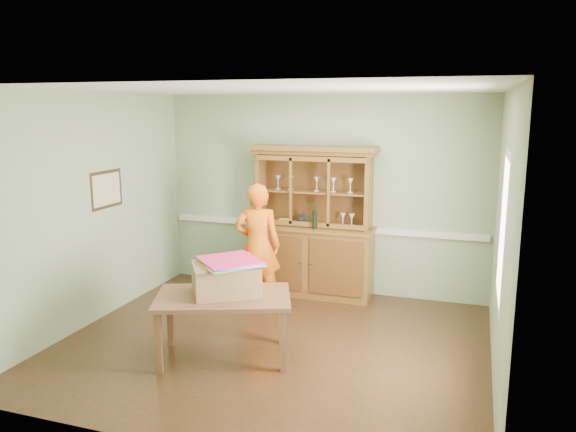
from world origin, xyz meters
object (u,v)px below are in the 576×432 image
(dining_table, at_px, (223,303))
(person, at_px, (258,246))
(cardboard_box, at_px, (226,279))
(china_hutch, at_px, (312,243))

(dining_table, relative_size, person, 0.96)
(cardboard_box, distance_m, person, 1.48)
(dining_table, bearing_deg, cardboard_box, 68.75)
(china_hutch, height_order, dining_table, china_hutch)
(dining_table, height_order, person, person)
(china_hutch, bearing_deg, person, -125.75)
(china_hutch, distance_m, cardboard_box, 2.18)
(dining_table, bearing_deg, china_hutch, 62.15)
(china_hutch, xyz_separation_m, dining_table, (-0.27, -2.24, -0.12))
(china_hutch, relative_size, person, 1.26)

